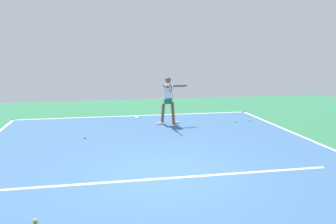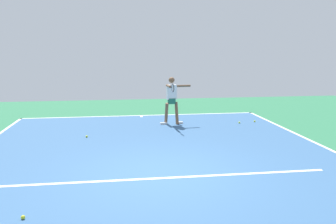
# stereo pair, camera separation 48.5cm
# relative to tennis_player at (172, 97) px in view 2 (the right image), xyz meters

# --- Properties ---
(ground_plane) EXTENTS (23.52, 23.52, 0.00)m
(ground_plane) POSITION_rel_tennis_player_xyz_m (1.00, 5.06, -0.98)
(ground_plane) COLOR #2D754C
(court_surface) EXTENTS (9.51, 13.94, 0.00)m
(court_surface) POSITION_rel_tennis_player_xyz_m (1.00, 5.06, -0.97)
(court_surface) COLOR #38608E
(court_surface) RESTS_ON ground_plane
(court_line_baseline_near) EXTENTS (9.51, 0.10, 0.01)m
(court_line_baseline_near) POSITION_rel_tennis_player_xyz_m (1.00, -1.86, -0.97)
(court_line_baseline_near) COLOR white
(court_line_baseline_near) RESTS_ON ground_plane
(court_line_service) EXTENTS (7.13, 0.10, 0.01)m
(court_line_service) POSITION_rel_tennis_player_xyz_m (1.00, 5.31, -0.97)
(court_line_service) COLOR white
(court_line_service) RESTS_ON ground_plane
(court_line_centre_mark) EXTENTS (0.10, 0.30, 0.01)m
(court_line_centre_mark) POSITION_rel_tennis_player_xyz_m (1.00, -1.66, -0.97)
(court_line_centre_mark) COLOR white
(court_line_centre_mark) RESTS_ON ground_plane
(tennis_player) EXTENTS (1.11, 1.22, 1.71)m
(tennis_player) POSITION_rel_tennis_player_xyz_m (0.00, 0.00, 0.00)
(tennis_player) COLOR brown
(tennis_player) RESTS_ON ground_plane
(tennis_ball_centre_court) EXTENTS (0.07, 0.07, 0.07)m
(tennis_ball_centre_court) POSITION_rel_tennis_player_xyz_m (-3.11, 0.06, -0.94)
(tennis_ball_centre_court) COLOR yellow
(tennis_ball_centre_court) RESTS_ON ground_plane
(tennis_ball_near_player) EXTENTS (0.07, 0.07, 0.07)m
(tennis_ball_near_player) POSITION_rel_tennis_player_xyz_m (2.89, 1.56, -0.94)
(tennis_ball_near_player) COLOR #CCE033
(tennis_ball_near_player) RESTS_ON ground_plane
(tennis_ball_far_corner) EXTENTS (0.07, 0.07, 0.07)m
(tennis_ball_far_corner) POSITION_rel_tennis_player_xyz_m (3.42, 6.77, -0.94)
(tennis_ball_far_corner) COLOR yellow
(tennis_ball_far_corner) RESTS_ON ground_plane
(tennis_ball_by_baseline) EXTENTS (0.07, 0.07, 0.07)m
(tennis_ball_by_baseline) POSITION_rel_tennis_player_xyz_m (-2.47, 0.21, -0.94)
(tennis_ball_by_baseline) COLOR #C6E53D
(tennis_ball_by_baseline) RESTS_ON ground_plane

